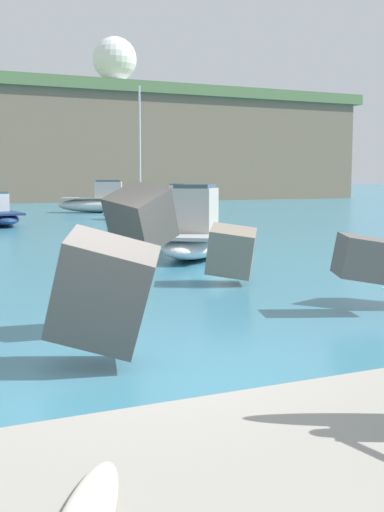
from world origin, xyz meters
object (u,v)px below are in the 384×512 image
object	(u,v)px
boat_near_centre	(178,200)
boat_mid_centre	(163,217)
radar_dome	(115,69)
boat_far_left	(103,202)
boat_far_right	(136,212)
boat_mid_left	(197,235)

from	to	relation	value
boat_near_centre	boat_mid_centre	bearing A→B (deg)	-115.54
boat_near_centre	radar_dome	size ratio (longest dim) A/B	0.60
boat_far_left	boat_far_right	world-z (taller)	boat_far_right
boat_near_centre	boat_mid_left	size ratio (longest dim) A/B	1.01
boat_mid_left	boat_mid_centre	xyz separation A→B (m)	(3.14, 10.38, -0.08)
boat_near_centre	boat_mid_left	xyz separation A→B (m)	(-13.73, -32.53, 0.07)
boat_mid_centre	boat_far_left	world-z (taller)	boat_far_left
boat_mid_left	boat_far_right	bearing A→B (deg)	75.51
boat_far_left	boat_far_right	size ratio (longest dim) A/B	0.83
boat_near_centre	boat_far_left	distance (m)	10.00
boat_near_centre	boat_mid_left	world-z (taller)	boat_mid_left
boat_mid_left	boat_far_left	bearing A→B (deg)	78.74
boat_mid_centre	boat_far_right	world-z (taller)	boat_far_right
boat_far_right	radar_dome	world-z (taller)	radar_dome
boat_mid_centre	boat_far_left	size ratio (longest dim) A/B	0.70
boat_near_centre	boat_far_right	size ratio (longest dim) A/B	0.72
boat_far_right	radar_dome	xyz separation A→B (m)	(16.59, 53.00, 17.28)
boat_mid_centre	boat_far_left	bearing A→B (deg)	82.33
boat_far_left	boat_mid_centre	bearing A→B (deg)	-97.67
boat_near_centre	boat_far_left	xyz separation A→B (m)	(-8.35, -5.50, 0.14)
boat_near_centre	boat_mid_centre	distance (m)	24.56
boat_mid_centre	boat_far_right	bearing A→B (deg)	78.41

